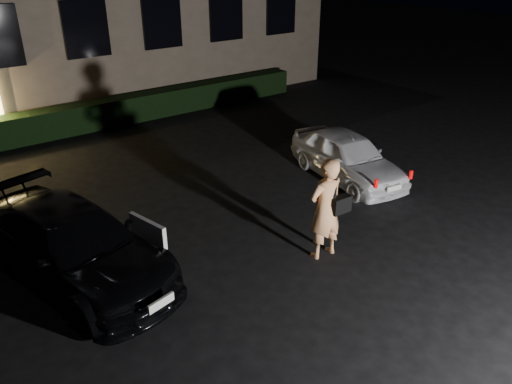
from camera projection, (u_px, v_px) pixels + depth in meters
ground at (339, 278)px, 8.77m from camera, size 80.00×80.00×0.00m
hedge at (103, 114)px, 16.06m from camera, size 15.00×0.70×0.85m
sedan at (75, 244)px, 8.58m from camera, size 2.68×4.68×1.28m
hatch at (347, 156)px, 12.32m from camera, size 1.99×3.69×1.19m
man at (326, 209)px, 9.02m from camera, size 0.81×0.50×1.97m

